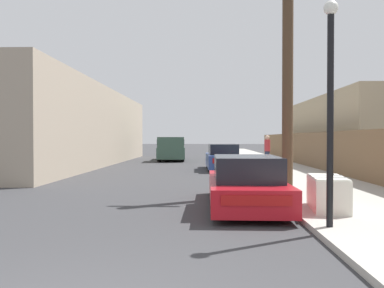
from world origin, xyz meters
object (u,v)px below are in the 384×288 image
Objects in this scene: car_parked_mid at (223,158)px; pedestrian at (267,150)px; parked_sports_car_red at (245,184)px; pickup_truck at (171,149)px; utility_pole at (288,61)px; street_lamp at (330,94)px; discarded_fridge at (327,193)px.

car_parked_mid is 3.13m from pedestrian.
parked_sports_car_red is at bearing -91.60° from car_parked_mid.
pedestrian is at bearing 27.75° from car_parked_mid.
pedestrian is at bearing 129.78° from pickup_truck.
pickup_truck is 9.08m from pedestrian.
utility_pole reaches higher than street_lamp.
utility_pole is at bearing -96.01° from pedestrian.
car_parked_mid is at bearing 100.60° from utility_pole.
pickup_truck is 0.67× the size of utility_pole.
street_lamp is 15.39m from pedestrian.
parked_sports_car_red is at bearing 96.62° from pickup_truck.
pickup_truck is at bearing 102.57° from street_lamp.
parked_sports_car_red is at bearing -101.92° from pedestrian.
discarded_fridge is 5.00m from utility_pole.
utility_pole is (5.20, -16.78, 3.29)m from pickup_truck.
utility_pole is (1.61, 2.50, 3.61)m from parked_sports_car_red.
utility_pole reaches higher than discarded_fridge.
utility_pole reaches higher than parked_sports_car_red.
utility_pole is at bearing 57.66° from parked_sports_car_red.
parked_sports_car_red is at bearing 116.65° from street_lamp.
street_lamp reaches higher than pedestrian.
pickup_truck reaches higher than car_parked_mid.
car_parked_mid reaches higher than discarded_fridge.
street_lamp is 2.30× the size of pedestrian.
discarded_fridge is 0.36× the size of parked_sports_car_red.
pickup_truck is (-5.37, 20.13, 0.42)m from discarded_fridge.
pickup_truck is 2.99× the size of pedestrian.
street_lamp reaches higher than car_parked_mid.
pedestrian is (2.68, 12.71, 0.46)m from parked_sports_car_red.
discarded_fridge is at bearing -93.80° from pedestrian.
pedestrian is (0.90, 13.57, 0.55)m from discarded_fridge.
car_parked_mid is 8.85m from pickup_truck.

